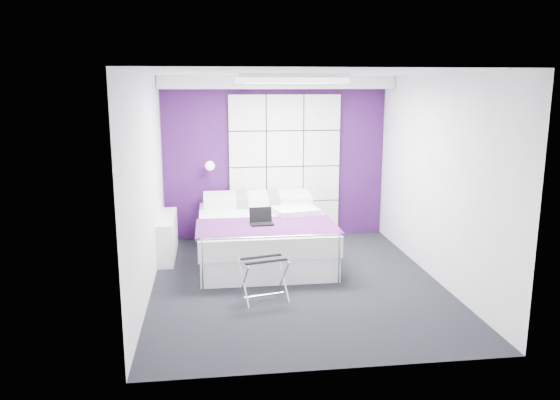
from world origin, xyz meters
name	(u,v)px	position (x,y,z in m)	size (l,w,h in m)	color
floor	(296,282)	(0.00, 0.00, 0.00)	(4.40, 4.40, 0.00)	black
ceiling	(297,73)	(0.00, 0.00, 2.60)	(4.40, 4.40, 0.00)	white
wall_back	(275,158)	(0.00, 2.20, 1.30)	(3.60, 3.60, 0.00)	silver
wall_left	(147,185)	(-1.80, 0.00, 1.30)	(4.40, 4.40, 0.00)	silver
wall_right	(437,178)	(1.80, 0.00, 1.30)	(4.40, 4.40, 0.00)	silver
accent_wall	(275,158)	(0.00, 2.19, 1.30)	(3.58, 0.02, 2.58)	#381049
soffit	(277,82)	(0.00, 1.95, 2.50)	(3.58, 0.50, 0.20)	white
headboard	(285,166)	(0.15, 2.14, 1.17)	(1.80, 0.08, 2.30)	silver
skylight	(290,78)	(0.00, 0.60, 2.55)	(1.36, 0.86, 0.12)	white
wall_lamp	(210,165)	(-1.05, 2.06, 1.22)	(0.15, 0.15, 0.15)	white
radiator	(168,236)	(-1.69, 1.30, 0.30)	(0.22, 1.20, 0.60)	white
bed	(263,236)	(-0.33, 1.02, 0.33)	(1.86, 2.25, 0.78)	white
nightstand	(224,205)	(-0.84, 2.02, 0.59)	(0.48, 0.37, 0.05)	white
luggage_rack	(264,279)	(-0.46, -0.53, 0.25)	(0.51, 0.37, 0.50)	silver
laptop	(261,220)	(-0.39, 0.55, 0.69)	(0.30, 0.22, 0.22)	black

